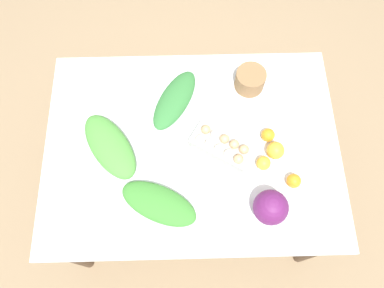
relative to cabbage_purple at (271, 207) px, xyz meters
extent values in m
plane|color=#937A5B|center=(0.32, -0.32, -0.81)|extent=(8.00, 8.00, 0.00)
cube|color=silver|center=(0.32, -0.32, -0.09)|extent=(1.39, 1.02, 0.03)
cylinder|color=brown|center=(-0.31, -0.77, -0.46)|extent=(0.06, 0.06, 0.71)
cylinder|color=brown|center=(0.96, -0.77, -0.46)|extent=(0.06, 0.06, 0.71)
cylinder|color=brown|center=(-0.31, 0.13, -0.46)|extent=(0.06, 0.06, 0.71)
cylinder|color=brown|center=(0.96, 0.13, -0.46)|extent=(0.06, 0.06, 0.71)
sphere|color=#601E5B|center=(0.00, 0.00, 0.00)|extent=(0.15, 0.15, 0.15)
cube|color=#A8A8A3|center=(0.19, -0.29, -0.05)|extent=(0.31, 0.25, 0.06)
sphere|color=tan|center=(0.09, -0.27, 0.00)|extent=(0.04, 0.04, 0.04)
sphere|color=tan|center=(0.13, -0.29, 0.00)|extent=(0.04, 0.04, 0.04)
sphere|color=tan|center=(0.18, -0.32, 0.00)|extent=(0.04, 0.04, 0.04)
sphere|color=white|center=(0.22, -0.34, 0.00)|extent=(0.04, 0.04, 0.04)
sphere|color=tan|center=(0.26, -0.37, 0.00)|extent=(0.04, 0.04, 0.04)
sphere|color=tan|center=(0.12, -0.22, 0.00)|extent=(0.04, 0.04, 0.04)
sphere|color=white|center=(0.16, -0.25, 0.00)|extent=(0.04, 0.04, 0.04)
sphere|color=white|center=(0.20, -0.27, 0.00)|extent=(0.04, 0.04, 0.04)
sphere|color=white|center=(0.24, -0.30, 0.00)|extent=(0.04, 0.04, 0.04)
sphere|color=white|center=(0.29, -0.32, 0.00)|extent=(0.04, 0.04, 0.04)
cylinder|color=olive|center=(0.03, -0.64, -0.02)|extent=(0.15, 0.15, 0.10)
ellipsoid|color=#4C933D|center=(0.70, -0.31, -0.04)|extent=(0.34, 0.40, 0.08)
ellipsoid|color=#3D8433|center=(0.47, -0.04, -0.04)|extent=(0.38, 0.29, 0.06)
ellipsoid|color=#337538|center=(0.40, -0.55, -0.04)|extent=(0.29, 0.38, 0.07)
sphere|color=orange|center=(-0.03, -0.35, -0.04)|extent=(0.06, 0.06, 0.06)
sphere|color=#F9A833|center=(0.00, -0.21, -0.04)|extent=(0.07, 0.07, 0.07)
sphere|color=#F9A833|center=(-0.06, -0.27, -0.03)|extent=(0.08, 0.08, 0.08)
sphere|color=orange|center=(-0.12, -0.13, -0.04)|extent=(0.07, 0.07, 0.07)
camera|label=1|loc=(0.34, 0.34, 1.55)|focal=35.00mm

